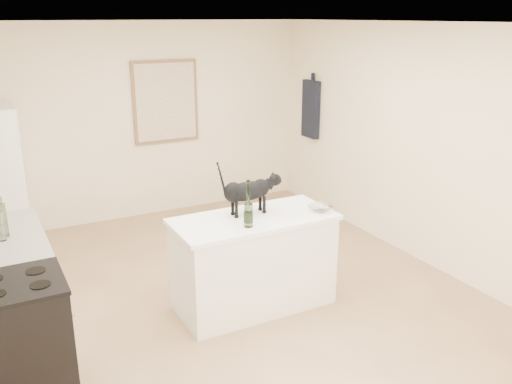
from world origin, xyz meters
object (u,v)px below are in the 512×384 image
object	(u,v)px
stove	(25,342)
black_cat	(248,194)
wine_bottle	(248,206)
glass_bowl	(320,208)

from	to	relation	value
stove	black_cat	xyz separation A→B (m)	(2.04, 0.50, 0.65)
stove	wine_bottle	bearing A→B (deg)	6.48
black_cat	wine_bottle	xyz separation A→B (m)	(-0.14, -0.29, -0.01)
stove	wine_bottle	distance (m)	2.02
black_cat	wine_bottle	world-z (taller)	black_cat
stove	glass_bowl	xyz separation A→B (m)	(2.68, 0.25, 0.48)
glass_bowl	stove	bearing A→B (deg)	-174.67
stove	wine_bottle	size ratio (longest dim) A/B	2.41
wine_bottle	glass_bowl	xyz separation A→B (m)	(0.78, 0.03, -0.16)
glass_bowl	wine_bottle	bearing A→B (deg)	-177.49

